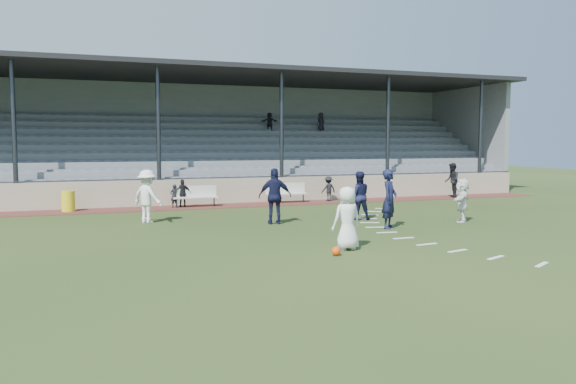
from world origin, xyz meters
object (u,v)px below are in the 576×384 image
at_px(bench_left, 195,194).
at_px(official, 452,180).
at_px(bench_right, 286,191).
at_px(football, 336,251).
at_px(player_navy_lead, 389,199).
at_px(player_white_lead, 347,218).
at_px(trash_bin, 68,201).

distance_m(bench_left, official, 13.69).
distance_m(bench_right, football, 12.86).
distance_m(football, official, 17.19).
height_order(bench_left, player_navy_lead, player_navy_lead).
bearing_deg(bench_left, football, -83.29).
bearing_deg(bench_left, official, -0.72).
bearing_deg(player_navy_lead, bench_right, 50.71).
distance_m(bench_right, official, 9.23).
relative_size(player_navy_lead, official, 1.10).
distance_m(player_white_lead, official, 16.29).
height_order(bench_right, football, bench_right).
bearing_deg(player_white_lead, player_navy_lead, -143.20).
bearing_deg(football, trash_bin, 118.62).
height_order(bench_right, player_white_lead, player_white_lead).
xyz_separation_m(bench_right, football, (-3.12, -12.47, -0.46)).
bearing_deg(player_navy_lead, official, 0.99).
height_order(football, player_white_lead, player_white_lead).
bearing_deg(bench_left, player_white_lead, -79.96).
xyz_separation_m(player_white_lead, player_navy_lead, (3.06, 3.00, 0.14)).
height_order(bench_left, official, official).
height_order(football, player_navy_lead, player_navy_lead).
xyz_separation_m(trash_bin, official, (19.04, -0.35, 0.48)).
distance_m(bench_right, player_white_lead, 12.10).
bearing_deg(player_white_lead, football, 38.18).
bearing_deg(football, player_white_lead, 45.81).
height_order(bench_right, player_navy_lead, player_navy_lead).
distance_m(football, player_white_lead, 1.16).
distance_m(trash_bin, official, 19.05).
relative_size(football, official, 0.13).
distance_m(bench_right, player_navy_lead, 8.87).
bearing_deg(official, bench_left, -61.14).
bearing_deg(player_white_lead, trash_bin, -65.49).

